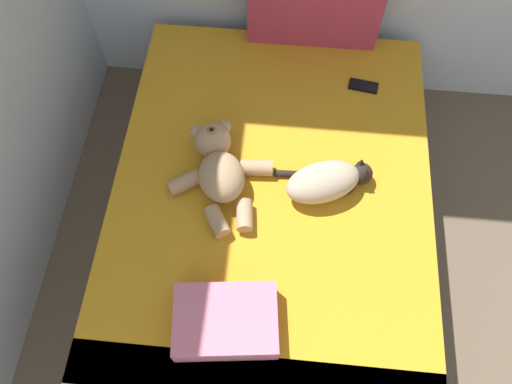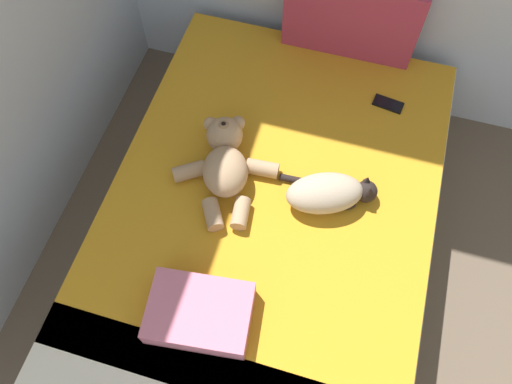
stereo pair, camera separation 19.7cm
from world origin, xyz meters
name	(u,v)px [view 1 (the left image)]	position (x,y,z in m)	size (l,w,h in m)	color
bed	(270,218)	(1.14, 3.24, 0.25)	(1.51, 2.09, 0.50)	#9E7A56
patterned_cushion	(315,7)	(1.28, 4.21, 0.71)	(0.68, 0.11, 0.43)	#A5334C
cat	(327,181)	(1.38, 3.29, 0.57)	(0.44, 0.31, 0.15)	tan
teddy_bear	(219,167)	(0.90, 3.31, 0.57)	(0.47, 0.57, 0.18)	tan
cell_phone	(363,86)	(1.56, 3.91, 0.50)	(0.16, 0.09, 0.01)	black
throw_pillow	(226,321)	(1.01, 2.64, 0.55)	(0.40, 0.28, 0.11)	#D1728C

